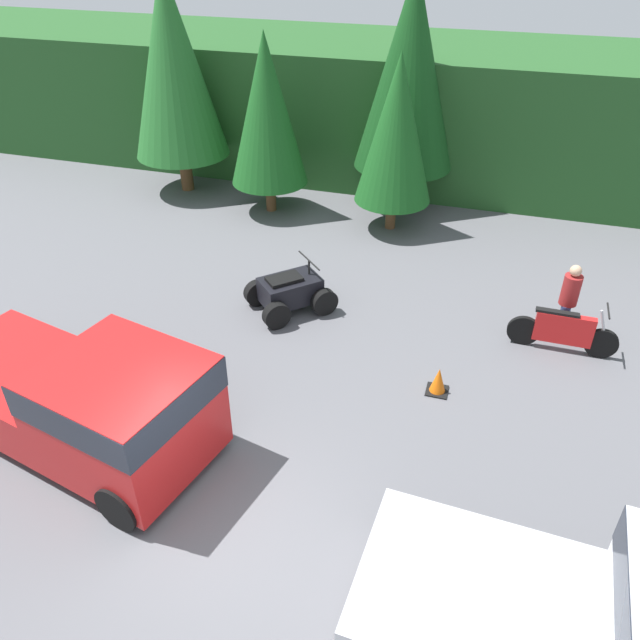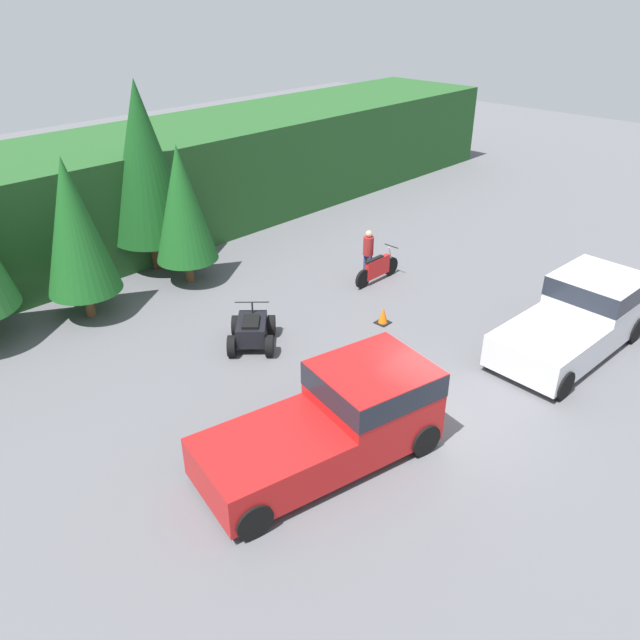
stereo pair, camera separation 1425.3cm
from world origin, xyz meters
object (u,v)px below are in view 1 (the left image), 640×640
at_px(dirt_bike, 563,331).
at_px(quad_atv, 290,292).
at_px(traffic_cone, 438,381).
at_px(rider_person, 568,300).
at_px(pickup_truck_red, 88,399).

relative_size(dirt_bike, quad_atv, 1.01).
xyz_separation_m(quad_atv, traffic_cone, (3.66, -1.94, -0.20)).
distance_m(rider_person, traffic_cone, 3.48).
bearing_deg(dirt_bike, rider_person, 90.33).
relative_size(pickup_truck_red, rider_person, 3.19).
xyz_separation_m(rider_person, traffic_cone, (-2.26, -2.54, -0.72)).
height_order(dirt_bike, traffic_cone, dirt_bike).
bearing_deg(dirt_bike, traffic_cone, -136.69).
bearing_deg(pickup_truck_red, quad_atv, 83.47).
relative_size(dirt_bike, rider_person, 1.24).
relative_size(pickup_truck_red, traffic_cone, 10.36).
relative_size(pickup_truck_red, dirt_bike, 2.57).
height_order(quad_atv, traffic_cone, quad_atv).
bearing_deg(rider_person, pickup_truck_red, -130.81).
bearing_deg(quad_atv, dirt_bike, -43.52).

